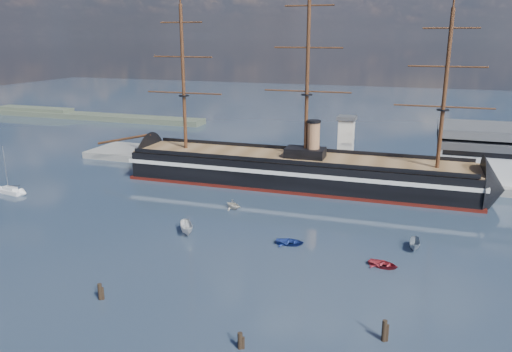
% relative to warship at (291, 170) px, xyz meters
% --- Properties ---
extents(ground, '(600.00, 600.00, 0.00)m').
position_rel_warship_xyz_m(ground, '(8.96, -20.00, -4.04)').
color(ground, '#1F2F45').
rests_on(ground, ground).
extents(quay, '(180.00, 18.00, 2.00)m').
position_rel_warship_xyz_m(quay, '(18.96, 16.00, -4.04)').
color(quay, slate).
rests_on(quay, ground).
extents(quay_tower, '(5.00, 5.00, 15.00)m').
position_rel_warship_xyz_m(quay_tower, '(11.96, 13.00, 5.72)').
color(quay_tower, silver).
rests_on(quay_tower, ground).
extents(shoreline, '(120.00, 10.00, 4.00)m').
position_rel_warship_xyz_m(shoreline, '(-130.27, 75.00, -2.59)').
color(shoreline, '#3F4C38').
rests_on(shoreline, ground).
extents(warship, '(113.02, 17.84, 53.94)m').
position_rel_warship_xyz_m(warship, '(0.00, 0.00, 0.00)').
color(warship, black).
rests_on(warship, ground).
extents(sailboat, '(7.80, 3.43, 12.07)m').
position_rel_warship_xyz_m(sailboat, '(-64.00, -29.96, -3.27)').
color(sailboat, silver).
rests_on(sailboat, ground).
extents(motorboat_a, '(7.45, 6.13, 2.87)m').
position_rel_warship_xyz_m(motorboat_a, '(-10.51, -39.31, -4.04)').
color(motorboat_a, silver).
rests_on(motorboat_a, ground).
extents(motorboat_b, '(1.73, 3.48, 1.56)m').
position_rel_warship_xyz_m(motorboat_b, '(10.17, -37.73, -4.04)').
color(motorboat_b, navy).
rests_on(motorboat_b, ground).
extents(motorboat_c, '(5.93, 2.20, 2.37)m').
position_rel_warship_xyz_m(motorboat_c, '(32.41, -32.49, -4.04)').
color(motorboat_c, gray).
rests_on(motorboat_c, ground).
extents(motorboat_d, '(5.47, 7.27, 2.45)m').
position_rel_warship_xyz_m(motorboat_d, '(-7.30, -22.58, -4.04)').
color(motorboat_d, beige).
rests_on(motorboat_d, ground).
extents(motorboat_e, '(2.00, 3.37, 1.47)m').
position_rel_warship_xyz_m(motorboat_e, '(27.65, -41.69, -4.04)').
color(motorboat_e, '#A42631').
rests_on(motorboat_e, ground).
extents(piling_near_left, '(0.64, 0.64, 3.23)m').
position_rel_warship_xyz_m(piling_near_left, '(-11.07, -66.49, -4.04)').
color(piling_near_left, black).
rests_on(piling_near_left, ground).
extents(piling_near_mid, '(0.64, 0.64, 2.91)m').
position_rel_warship_xyz_m(piling_near_mid, '(12.88, -71.05, -4.04)').
color(piling_near_mid, black).
rests_on(piling_near_mid, ground).
extents(piling_near_right, '(0.64, 0.64, 3.65)m').
position_rel_warship_xyz_m(piling_near_right, '(29.72, -63.50, -4.04)').
color(piling_near_right, black).
rests_on(piling_near_right, ground).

